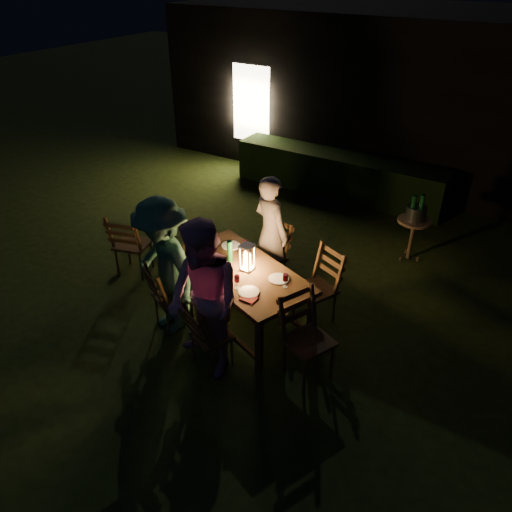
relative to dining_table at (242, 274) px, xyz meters
The scene contains 29 objects.
garden_envelope 6.84m from the dining_table, 91.22° to the left, with size 40.00×40.00×3.20m.
dining_table is the anchor object (origin of this frame).
chair_near_left 0.99m from the dining_table, 141.04° to the right, with size 0.58×0.59×0.96m.
chair_near_right 0.99m from the dining_table, 80.32° to the right, with size 0.54×0.55×0.91m.
chair_far_left 0.98m from the dining_table, 99.51° to the left, with size 0.63×0.64×1.03m.
chair_far_right 1.03m from the dining_table, 33.80° to the left, with size 0.62×0.64×1.03m.
chair_end 1.29m from the dining_table, 20.60° to the right, with size 0.65×0.64×1.06m.
chair_spare 2.02m from the dining_table, behind, with size 0.60×0.62×1.05m.
person_house_side 0.94m from the dining_table, 98.11° to the left, with size 0.61×0.40×1.66m, color beige.
person_opp_right 0.96m from the dining_table, 81.89° to the right, with size 0.91×0.71×1.87m, color #BD82B4.
person_opp_left 0.95m from the dining_table, 139.41° to the right, with size 1.17×0.67×1.80m, color #38715A.
lantern 0.25m from the dining_table, 24.35° to the left, with size 0.16×0.16×0.35m.
plate_far_left 0.60m from the dining_table, 137.55° to the left, with size 0.25×0.25×0.01m, color white.
plate_near_left 0.60m from the dining_table, behind, with size 0.25×0.25×0.01m, color white.
plate_far_right 0.51m from the dining_table, ahead, with size 0.25×0.25×0.01m, color white.
plate_near_right 0.51m from the dining_table, 46.70° to the right, with size 0.25×0.25×0.01m, color white.
wineglass_a 0.44m from the dining_table, 116.32° to the left, with size 0.06×0.06×0.18m, color #59070F, non-canonical shape.
wineglass_b 0.75m from the dining_table, 168.81° to the left, with size 0.06×0.06×0.18m, color #59070F, non-canonical shape.
wineglass_c 0.44m from the dining_table, 63.68° to the right, with size 0.06×0.06×0.18m, color #59070F, non-canonical shape.
wineglass_d 0.67m from the dining_table, ahead, with size 0.06×0.06×0.18m, color #59070F, non-canonical shape.
wineglass_e 0.36m from the dining_table, 129.09° to the right, with size 0.06×0.06×0.18m, color silver, non-canonical shape.
bottle_table 0.33m from the dining_table, 159.35° to the left, with size 0.07×0.07×0.28m, color #0F471E.
napkin_left 0.36m from the dining_table, 135.77° to the right, with size 0.18×0.14×0.01m, color red.
napkin_right 0.63m from the dining_table, 49.26° to the right, with size 0.18×0.14×0.01m, color red.
phone 0.69m from the dining_table, behind, with size 0.14×0.07×0.01m, color black.
side_table 3.01m from the dining_table, 62.99° to the left, with size 0.51×0.51×0.68m.
ice_bucket 3.00m from the dining_table, 62.99° to the left, with size 0.30×0.30×0.22m, color #A5A8AD.
bottle_bucket_a 2.95m from the dining_table, 63.51° to the left, with size 0.07×0.07×0.32m, color #0F471E.
bottle_bucket_b 3.06m from the dining_table, 62.50° to the left, with size 0.07×0.07×0.32m, color #0F471E.
Camera 1 is at (3.03, -4.91, 4.13)m, focal length 35.00 mm.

